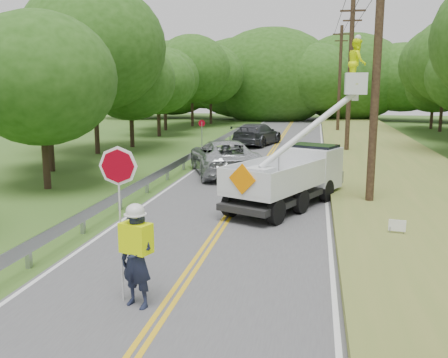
# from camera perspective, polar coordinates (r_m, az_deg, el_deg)

# --- Properties ---
(ground) EXTENTS (140.00, 140.00, 0.00)m
(ground) POSITION_cam_1_polar(r_m,az_deg,el_deg) (11.20, -5.75, -13.29)
(ground) COLOR #2E531D
(ground) RESTS_ON ground
(road) EXTENTS (7.20, 96.00, 0.03)m
(road) POSITION_cam_1_polar(r_m,az_deg,el_deg) (24.41, 3.42, 0.02)
(road) COLOR #49484B
(road) RESTS_ON ground
(guardrail) EXTENTS (0.18, 48.00, 0.77)m
(guardrail) POSITION_cam_1_polar(r_m,az_deg,el_deg) (25.98, -5.15, 1.86)
(guardrail) COLOR #929599
(guardrail) RESTS_ON ground
(utility_poles) EXTENTS (1.60, 43.30, 10.00)m
(utility_poles) POSITION_cam_1_polar(r_m,az_deg,el_deg) (26.91, 15.24, 11.92)
(utility_poles) COLOR black
(utility_poles) RESTS_ON ground
(tall_grass_verge) EXTENTS (7.00, 96.00, 0.30)m
(tall_grass_verge) POSITION_cam_1_polar(r_m,az_deg,el_deg) (24.57, 20.09, -0.23)
(tall_grass_verge) COLOR olive
(tall_grass_verge) RESTS_ON ground
(treeline_left) EXTENTS (10.80, 53.89, 11.16)m
(treeline_left) POSITION_cam_1_polar(r_m,az_deg,el_deg) (41.67, -8.76, 12.23)
(treeline_left) COLOR #332319
(treeline_left) RESTS_ON ground
(treeline_horizon) EXTENTS (55.81, 14.30, 12.86)m
(treeline_horizon) POSITION_cam_1_polar(r_m,az_deg,el_deg) (66.26, 7.74, 11.49)
(treeline_horizon) COLOR #204711
(treeline_horizon) RESTS_ON ground
(flagger) EXTENTS (1.25, 0.71, 3.33)m
(flagger) POSITION_cam_1_polar(r_m,az_deg,el_deg) (10.39, -10.08, -8.26)
(flagger) COLOR #191E33
(flagger) RESTS_ON road
(bucket_truck) EXTENTS (4.98, 6.44, 6.17)m
(bucket_truck) POSITION_cam_1_polar(r_m,az_deg,el_deg) (19.34, 8.88, 1.39)
(bucket_truck) COLOR black
(bucket_truck) RESTS_ON road
(suv_silver) EXTENTS (5.01, 7.03, 1.78)m
(suv_silver) POSITION_cam_1_polar(r_m,az_deg,el_deg) (25.56, -0.01, 2.57)
(suv_silver) COLOR #ABAFB3
(suv_silver) RESTS_ON road
(suv_darkgrey) EXTENTS (3.68, 6.16, 1.67)m
(suv_darkgrey) POSITION_cam_1_polar(r_m,az_deg,el_deg) (38.05, 3.84, 5.17)
(suv_darkgrey) COLOR #33353A
(suv_darkgrey) RESTS_ON road
(stop_sign_permanent) EXTENTS (0.46, 0.18, 2.25)m
(stop_sign_permanent) POSITION_cam_1_polar(r_m,az_deg,el_deg) (33.75, -2.57, 5.51)
(stop_sign_permanent) COLOR #929599
(stop_sign_permanent) RESTS_ON ground
(yard_sign) EXTENTS (0.48, 0.10, 0.70)m
(yard_sign) POSITION_cam_1_polar(r_m,az_deg,el_deg) (15.34, 19.30, -5.18)
(yard_sign) COLOR white
(yard_sign) RESTS_ON ground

